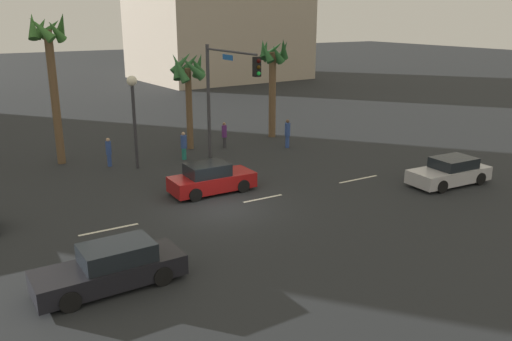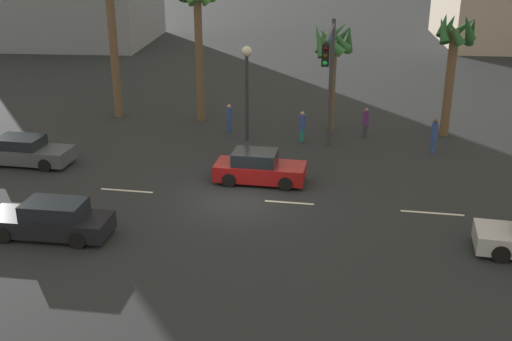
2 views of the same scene
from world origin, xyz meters
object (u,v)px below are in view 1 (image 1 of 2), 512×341
at_px(streetlamp, 133,103).
at_px(pedestrian_1, 224,134).
at_px(car_3, 450,172).
at_px(palm_tree_3, 50,55).
at_px(car_1, 211,179).
at_px(car_2, 112,268).
at_px(traffic_signal, 223,85).
at_px(palm_tree_0, 188,74).
at_px(pedestrian_0, 109,151).
at_px(pedestrian_3, 184,145).
at_px(pedestrian_2, 287,133).
at_px(palm_tree_1, 273,65).
at_px(building_0, 218,17).

bearing_deg(streetlamp, pedestrian_1, 14.46).
height_order(car_3, pedestrian_1, pedestrian_1).
xyz_separation_m(pedestrian_1, palm_tree_3, (-9.87, 1.57, 5.29)).
xyz_separation_m(car_1, palm_tree_3, (-5.19, 9.18, 5.50)).
distance_m(car_1, car_2, 9.53).
bearing_deg(palm_tree_3, traffic_signal, -33.28).
xyz_separation_m(car_3, palm_tree_0, (-8.34, 13.50, 4.12)).
height_order(pedestrian_0, pedestrian_3, pedestrian_3).
height_order(car_2, pedestrian_1, pedestrian_1).
bearing_deg(pedestrian_0, pedestrian_2, -8.04).
bearing_deg(pedestrian_1, car_1, -121.61).
height_order(pedestrian_2, pedestrian_3, pedestrian_2).
bearing_deg(pedestrian_1, car_2, -128.67).
distance_m(car_3, pedestrian_0, 18.50).
bearing_deg(pedestrian_0, palm_tree_3, 136.85).
height_order(traffic_signal, palm_tree_1, palm_tree_1).
relative_size(car_3, pedestrian_3, 2.63).
bearing_deg(pedestrian_3, pedestrian_1, 21.39).
xyz_separation_m(car_2, pedestrian_0, (3.81, 13.79, 0.23)).
bearing_deg(pedestrian_0, traffic_signal, -28.70).
height_order(pedestrian_0, palm_tree_0, palm_tree_0).
bearing_deg(building_0, streetlamp, -127.18).
bearing_deg(pedestrian_0, building_0, 54.79).
relative_size(car_2, streetlamp, 0.91).
relative_size(streetlamp, palm_tree_0, 0.84).
distance_m(streetlamp, palm_tree_0, 5.15).
bearing_deg(streetlamp, car_1, -73.97).
xyz_separation_m(car_2, streetlamp, (5.06, 12.66, 3.05)).
relative_size(palm_tree_3, building_0, 0.42).
bearing_deg(palm_tree_1, car_1, -136.10).
distance_m(car_2, palm_tree_1, 22.60).
bearing_deg(car_3, car_1, 155.38).
height_order(pedestrian_1, pedestrian_2, pedestrian_2).
xyz_separation_m(pedestrian_1, palm_tree_0, (-2.01, 0.85, 3.87)).
height_order(car_3, pedestrian_2, pedestrian_2).
relative_size(pedestrian_2, palm_tree_1, 0.27).
bearing_deg(pedestrian_1, palm_tree_0, 157.13).
xyz_separation_m(pedestrian_3, palm_tree_3, (-6.47, 2.90, 5.30)).
bearing_deg(traffic_signal, palm_tree_0, 91.48).
height_order(pedestrian_3, palm_tree_0, palm_tree_0).
relative_size(pedestrian_1, pedestrian_2, 0.90).
bearing_deg(building_0, pedestrian_2, -114.67).
distance_m(car_1, pedestrian_3, 6.40).
distance_m(car_3, pedestrian_1, 14.14).
height_order(car_1, palm_tree_1, palm_tree_1).
height_order(car_2, car_3, car_2).
bearing_deg(palm_tree_3, pedestrian_2, -15.32).
height_order(car_1, traffic_signal, traffic_signal).
height_order(pedestrian_0, pedestrian_2, pedestrian_2).
bearing_deg(pedestrian_0, car_3, -40.97).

